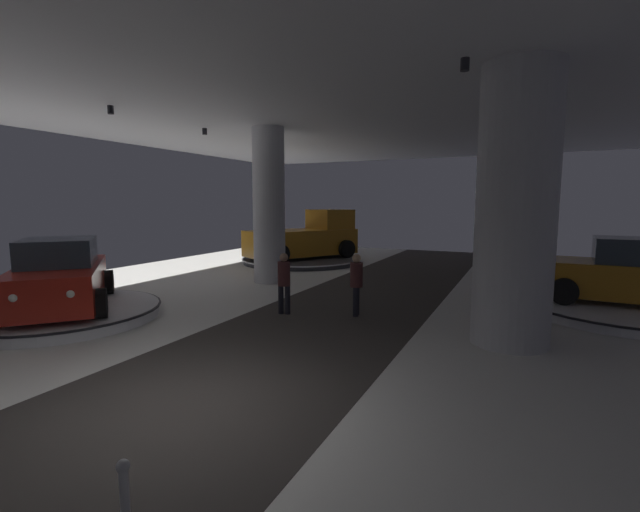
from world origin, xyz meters
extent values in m
cube|color=silver|center=(0.00, 0.00, -0.03)|extent=(24.00, 44.00, 0.05)
cube|color=#383330|center=(0.00, 0.00, 0.00)|extent=(4.40, 44.00, 0.01)
cylinder|color=black|center=(-5.84, 4.04, 5.32)|extent=(0.16, 0.16, 0.22)
cylinder|color=black|center=(-5.92, 7.88, 5.32)|extent=(0.16, 0.16, 0.22)
cylinder|color=black|center=(-5.72, 11.86, 5.32)|extent=(0.16, 0.16, 0.22)
cylinder|color=black|center=(3.15, 4.10, 5.32)|extent=(0.16, 0.16, 0.22)
cylinder|color=black|center=(3.45, 8.18, 5.32)|extent=(0.16, 0.16, 0.22)
cylinder|color=black|center=(3.24, 12.31, 5.32)|extent=(0.16, 0.16, 0.22)
cylinder|color=silver|center=(-4.08, 9.03, 2.75)|extent=(1.14, 1.14, 5.50)
cylinder|color=#ADADB2|center=(4.08, 5.15, 2.75)|extent=(1.52, 1.52, 5.50)
cylinder|color=#333338|center=(-5.41, 14.04, 0.12)|extent=(5.56, 5.57, 0.23)
cylinder|color=white|center=(-5.41, 14.04, 0.20)|extent=(5.68, 5.68, 0.05)
cube|color=#B77519|center=(-5.41, 14.04, 0.98)|extent=(4.43, 5.65, 1.20)
cube|color=#B77519|center=(-4.57, 15.52, 2.03)|extent=(2.49, 2.41, 1.00)
cube|color=#28333D|center=(-4.83, 15.07, 2.03)|extent=(1.56, 0.93, 0.75)
cylinder|color=black|center=(-5.52, 16.23, 0.65)|extent=(0.66, 0.87, 0.84)
cylinder|color=black|center=(-3.47, 15.07, 0.65)|extent=(0.66, 0.87, 0.84)
cylinder|color=black|center=(-7.35, 13.00, 0.65)|extent=(0.66, 0.87, 0.84)
cylinder|color=black|center=(-5.30, 11.84, 0.65)|extent=(0.66, 0.87, 0.84)
cylinder|color=silver|center=(-5.97, 2.40, 0.14)|extent=(4.53, 4.53, 0.29)
cylinder|color=black|center=(-5.97, 2.40, 0.26)|extent=(4.62, 4.62, 0.05)
cube|color=maroon|center=(-5.97, 2.40, 0.90)|extent=(4.33, 4.14, 0.90)
cube|color=#2D3842|center=(-6.09, 2.50, 1.64)|extent=(2.46, 2.43, 0.70)
cylinder|color=black|center=(-4.24, 2.19, 0.63)|extent=(0.65, 0.62, 0.68)
cylinder|color=black|center=(-6.37, 4.10, 0.63)|extent=(0.65, 0.62, 0.68)
cylinder|color=black|center=(-7.70, 2.61, 0.63)|extent=(0.65, 0.62, 0.68)
sphere|color=white|center=(-4.11, 1.39, 1.01)|extent=(0.18, 0.18, 0.18)
sphere|color=white|center=(-4.77, 0.66, 1.01)|extent=(0.18, 0.18, 0.18)
cylinder|color=silver|center=(6.76, 9.12, 0.13)|extent=(5.20, 5.20, 0.27)
cylinder|color=black|center=(6.76, 9.12, 0.24)|extent=(5.31, 5.31, 0.05)
cube|color=#B77519|center=(6.76, 9.12, 0.88)|extent=(4.31, 2.08, 0.90)
cube|color=#2D3842|center=(6.91, 9.11, 1.62)|extent=(2.00, 1.68, 0.70)
cylinder|color=black|center=(5.26, 8.22, 0.61)|extent=(0.69, 0.26, 0.68)
cylinder|color=black|center=(5.40, 10.22, 0.61)|extent=(0.69, 0.26, 0.68)
sphere|color=white|center=(4.67, 8.77, 0.99)|extent=(0.18, 0.18, 0.18)
sphere|color=white|center=(4.74, 9.75, 0.99)|extent=(0.18, 0.18, 0.18)
cylinder|color=black|center=(-1.35, 5.19, 0.40)|extent=(0.14, 0.14, 0.80)
cylinder|color=black|center=(-1.18, 5.24, 0.40)|extent=(0.14, 0.14, 0.80)
cylinder|color=#472323|center=(-1.27, 5.21, 1.06)|extent=(0.32, 0.32, 0.62)
sphere|color=#99755B|center=(-1.27, 5.21, 1.48)|extent=(0.22, 0.22, 0.22)
cylinder|color=black|center=(0.49, 5.77, 0.40)|extent=(0.14, 0.14, 0.80)
cylinder|color=black|center=(0.46, 5.94, 0.40)|extent=(0.14, 0.14, 0.80)
cylinder|color=#472323|center=(0.47, 5.86, 1.06)|extent=(0.32, 0.32, 0.62)
sphere|color=tan|center=(0.47, 5.86, 1.48)|extent=(0.22, 0.22, 0.22)
sphere|color=#B2B2B7|center=(1.71, -2.26, 0.96)|extent=(0.10, 0.10, 0.10)
camera|label=1|loc=(4.27, -4.31, 2.87)|focal=24.31mm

